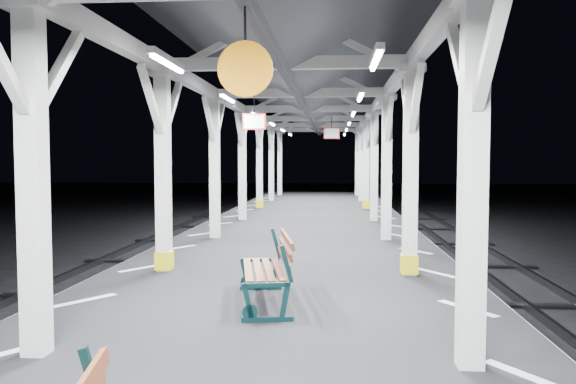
# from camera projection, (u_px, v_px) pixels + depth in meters

# --- Properties ---
(ground) EXTENTS (120.00, 120.00, 0.00)m
(ground) POSITION_uv_depth(u_px,v_px,m) (271.00, 381.00, 7.19)
(ground) COLOR black
(ground) RESTS_ON ground
(platform) EXTENTS (6.00, 50.00, 1.00)m
(platform) POSITION_uv_depth(u_px,v_px,m) (271.00, 343.00, 7.16)
(platform) COLOR black
(platform) RESTS_ON ground
(hazard_stripes_left) EXTENTS (1.00, 48.00, 0.01)m
(hazard_stripes_left) POSITION_uv_depth(u_px,v_px,m) (85.00, 300.00, 7.33)
(hazard_stripes_left) COLOR silver
(hazard_stripes_left) RESTS_ON platform
(hazard_stripes_right) EXTENTS (1.00, 48.00, 0.01)m
(hazard_stripes_right) POSITION_uv_depth(u_px,v_px,m) (467.00, 308.00, 6.94)
(hazard_stripes_right) COLOR silver
(hazard_stripes_right) RESTS_ON platform
(canopy) EXTENTS (5.40, 49.00, 4.65)m
(canopy) POSITION_uv_depth(u_px,v_px,m) (270.00, 20.00, 6.91)
(canopy) COLOR silver
(canopy) RESTS_ON platform
(bench_mid) EXTENTS (0.89, 1.73, 0.89)m
(bench_mid) POSITION_uv_depth(u_px,v_px,m) (271.00, 267.00, 7.14)
(bench_mid) COLOR #0C2B2E
(bench_mid) RESTS_ON platform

